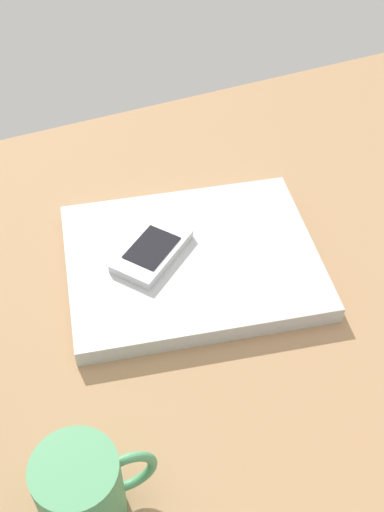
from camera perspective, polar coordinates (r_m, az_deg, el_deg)
desk_surface at (r=79.21cm, az=2.79°, el=-3.25°), size 120.00×80.00×3.00cm
laptop_closed at (r=79.05cm, az=-0.00°, el=-0.43°), size 34.61×29.38×2.29cm
cell_phone_on_laptop at (r=77.94cm, az=-3.60°, el=0.46°), size 11.69×10.86×1.28cm
coffee_mug at (r=59.96cm, az=-9.76°, el=-19.91°), size 11.00×7.63×9.06cm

